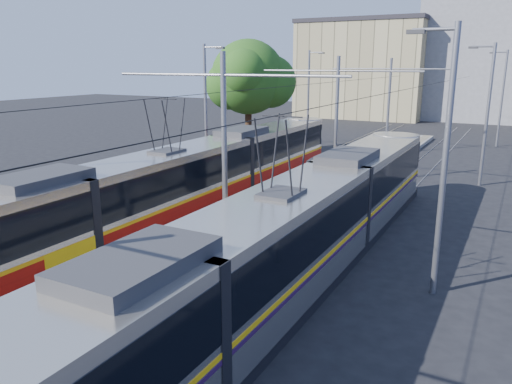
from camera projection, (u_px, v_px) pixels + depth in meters
The scene contains 13 objects.
ground at pixel (53, 357), 12.05m from camera, with size 160.00×160.00×0.00m, color black.
platform at pixel (315, 194), 26.52m from camera, with size 4.00×50.00×0.30m, color gray.
tactile_strip_left at pixel (290, 188), 27.14m from camera, with size 0.70×50.00×0.01m, color gray.
tactile_strip_right at pixel (341, 195), 25.81m from camera, with size 0.70×50.00×0.01m, color gray.
rails at pixel (315, 197), 26.55m from camera, with size 8.71×70.00×0.03m.
tram_left at pixel (169, 189), 21.17m from camera, with size 2.43×31.33×5.50m.
tram_right at pixel (281, 243), 14.38m from camera, with size 2.43×29.73×5.50m.
catenary at pixel (294, 116), 23.00m from camera, with size 9.20×70.00×7.00m.
street_lamps at pixel (342, 112), 28.92m from camera, with size 15.18×38.22×8.00m.
shelter at pixel (315, 182), 23.46m from camera, with size 0.75×1.09×2.25m.
tree at pixel (254, 79), 36.26m from camera, with size 5.94×5.49×8.63m.
building_left at pixel (366, 69), 66.26m from camera, with size 16.32×12.24×12.41m.
building_centre at pixel (502, 57), 61.98m from camera, with size 18.36×14.28×15.28m.
Camera 1 is at (9.39, -7.07, 6.88)m, focal length 35.00 mm.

